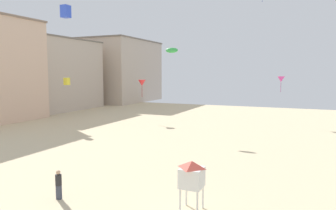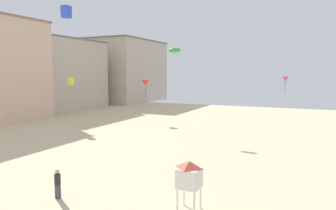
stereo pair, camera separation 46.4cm
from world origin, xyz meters
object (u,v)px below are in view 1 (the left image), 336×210
at_px(kite_flyer, 59,183).
at_px(kite_green_parafoil, 172,50).
at_px(kite_blue_box, 66,11).
at_px(lifeguard_stand, 192,175).
at_px(kite_red_delta, 142,83).
at_px(kite_yellow_box, 67,81).
at_px(kite_magenta_delta, 281,79).

relative_size(kite_flyer, kite_green_parafoil, 1.07).
height_order(kite_flyer, kite_green_parafoil, kite_green_parafoil).
bearing_deg(kite_green_parafoil, kite_blue_box, -90.66).
distance_m(lifeguard_stand, kite_red_delta, 30.47).
xyz_separation_m(kite_flyer, kite_yellow_box, (-14.71, 17.50, 5.02)).
distance_m(kite_blue_box, kite_green_parafoil, 17.41).
relative_size(kite_flyer, kite_yellow_box, 1.85).
distance_m(kite_flyer, kite_yellow_box, 23.41).
distance_m(kite_blue_box, kite_yellow_box, 19.16).
height_order(lifeguard_stand, kite_magenta_delta, kite_magenta_delta).
xyz_separation_m(lifeguard_stand, kite_yellow_box, (-21.86, 15.88, 4.10)).
xyz_separation_m(lifeguard_stand, kite_magenta_delta, (2.01, 30.83, 4.27)).
relative_size(kite_blue_box, kite_red_delta, 0.32).
relative_size(kite_magenta_delta, kite_blue_box, 2.65).
xyz_separation_m(kite_magenta_delta, kite_yellow_box, (-23.86, -14.95, -0.18)).
height_order(kite_blue_box, kite_red_delta, kite_blue_box).
height_order(lifeguard_stand, kite_blue_box, kite_blue_box).
height_order(kite_flyer, kite_yellow_box, kite_yellow_box).
height_order(kite_blue_box, kite_yellow_box, kite_blue_box).
relative_size(kite_blue_box, kite_yellow_box, 0.90).
bearing_deg(kite_green_parafoil, lifeguard_stand, -64.35).
distance_m(kite_flyer, kite_green_parafoil, 22.88).
bearing_deg(lifeguard_stand, kite_magenta_delta, 94.86).
bearing_deg(kite_green_parafoil, kite_flyer, -84.08).
relative_size(kite_flyer, kite_magenta_delta, 0.77).
distance_m(lifeguard_stand, kite_blue_box, 13.34).
bearing_deg(kite_blue_box, kite_red_delta, 106.66).
distance_m(kite_red_delta, kite_yellow_box, 10.89).
relative_size(lifeguard_stand, kite_magenta_delta, 1.20).
height_order(kite_magenta_delta, kite_red_delta, kite_magenta_delta).
relative_size(lifeguard_stand, kite_red_delta, 1.02).
relative_size(kite_flyer, kite_blue_box, 2.05).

